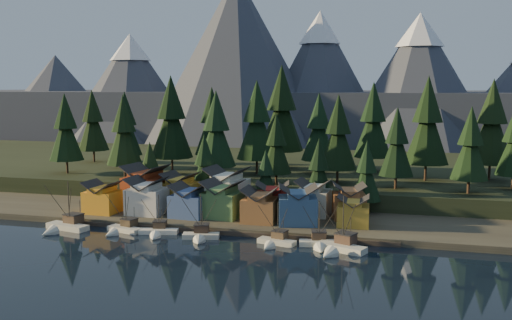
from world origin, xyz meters
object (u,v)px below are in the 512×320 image
(boat_3, at_px, (200,229))
(house_back_0, at_px, (146,185))
(house_back_1, at_px, (180,189))
(boat_1, at_px, (121,224))
(boat_4, at_px, (275,236))
(house_front_1, at_px, (147,195))
(boat_6, at_px, (339,240))
(house_front_0, at_px, (102,196))
(boat_5, at_px, (320,237))
(boat_0, at_px, (63,220))
(boat_2, at_px, (158,227))

(boat_3, xyz_separation_m, house_back_0, (-23.70, 22.50, 5.03))
(boat_3, height_order, house_back_1, house_back_1)
(boat_1, height_order, boat_4, boat_1)
(house_front_1, distance_m, house_back_0, 9.51)
(boat_6, height_order, house_front_0, boat_6)
(boat_6, distance_m, house_back_0, 59.30)
(boat_5, distance_m, house_back_0, 54.35)
(boat_0, xyz_separation_m, house_back_0, (9.57, 23.35, 4.88))
(boat_6, relative_size, house_back_0, 1.11)
(house_front_0, bearing_deg, boat_2, -26.37)
(boat_6, bearing_deg, house_front_1, -176.04)
(boat_1, xyz_separation_m, boat_3, (19.45, -0.97, 0.17))
(boat_3, distance_m, boat_4, 16.64)
(boat_0, relative_size, house_back_1, 1.35)
(boat_5, xyz_separation_m, house_front_1, (-45.25, 13.24, 4.25))
(boat_2, bearing_deg, boat_5, -12.92)
(boat_0, bearing_deg, boat_6, 11.79)
(boat_5, relative_size, boat_6, 0.83)
(boat_0, bearing_deg, boat_5, 14.37)
(house_front_0, bearing_deg, house_back_1, 35.86)
(house_front_1, xyz_separation_m, house_back_0, (-4.33, 8.41, 0.95))
(boat_0, relative_size, boat_6, 1.00)
(boat_3, distance_m, boat_5, 25.90)
(boat_4, relative_size, house_front_0, 1.20)
(boat_0, distance_m, house_front_1, 20.78)
(boat_3, xyz_separation_m, boat_4, (16.64, -0.25, -0.29))
(boat_0, bearing_deg, house_back_0, 80.44)
(boat_6, bearing_deg, house_back_1, 172.37)
(boat_5, xyz_separation_m, boat_6, (4.26, -2.73, 0.38))
(boat_6, distance_m, house_front_0, 62.56)
(boat_2, xyz_separation_m, house_front_0, (-20.00, 11.14, 3.86))
(boat_3, distance_m, house_back_0, 33.07)
(boat_3, height_order, boat_4, boat_3)
(boat_5, xyz_separation_m, house_front_0, (-56.56, 11.56, 3.64))
(boat_6, bearing_deg, boat_0, -159.09)
(boat_5, bearing_deg, boat_6, -44.48)
(boat_5, bearing_deg, boat_4, 175.00)
(boat_0, xyz_separation_m, boat_4, (49.90, 0.60, -0.45))
(boat_0, height_order, boat_5, boat_0)
(boat_3, distance_m, house_front_1, 24.29)
(boat_1, height_order, house_back_1, house_back_1)
(boat_0, height_order, boat_4, boat_0)
(boat_2, relative_size, boat_6, 0.78)
(boat_1, distance_m, boat_5, 45.34)
(house_front_0, height_order, house_back_0, house_back_0)
(boat_6, xyz_separation_m, house_front_1, (-49.50, 15.97, 3.87))
(boat_4, relative_size, house_front_1, 1.09)
(boat_3, relative_size, house_back_1, 1.18)
(boat_5, height_order, house_front_0, house_front_0)
(boat_4, xyz_separation_m, house_front_0, (-47.32, 12.66, 3.76))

